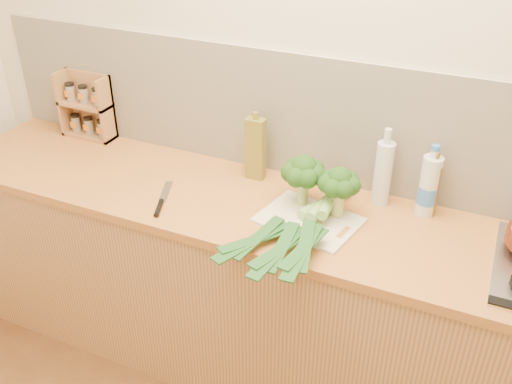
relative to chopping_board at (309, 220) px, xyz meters
The scene contains 14 objects.
room_shell 0.42m from the chopping_board, 100.73° to the left, with size 3.50×3.50×3.50m.
counter 0.46m from the chopping_board, 150.61° to the left, with size 3.20×0.62×0.90m.
chopping_board is the anchor object (origin of this frame).
broccoli_left 0.19m from the chopping_board, 123.37° to the left, with size 0.17×0.18×0.21m.
broccoli_right 0.18m from the chopping_board, 38.56° to the left, with size 0.16×0.16×0.21m.
leek_front 0.04m from the chopping_board, 154.84° to the right, with size 0.32×0.67×0.04m.
leek_mid 0.07m from the chopping_board, 68.81° to the right, with size 0.15×0.67×0.04m.
leek_back 0.12m from the chopping_board, 48.70° to the right, with size 0.11×0.61×0.04m.
chefs_knife 0.60m from the chopping_board, 166.69° to the right, with size 0.12×0.27×0.02m.
spice_rack 1.28m from the chopping_board, 167.35° to the left, with size 0.27×0.11×0.32m.
oil_tin 0.42m from the chopping_board, 145.18° to the left, with size 0.08×0.05×0.30m.
glass_bottle 0.35m from the chopping_board, 48.79° to the left, with size 0.07×0.07×0.33m.
amber_bottle 0.48m from the chopping_board, 30.92° to the left, with size 0.06×0.06×0.26m.
water_bottle 0.47m from the chopping_board, 31.38° to the left, with size 0.08×0.08×0.28m.
Camera 1 is at (0.62, -0.57, 2.14)m, focal length 40.00 mm.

